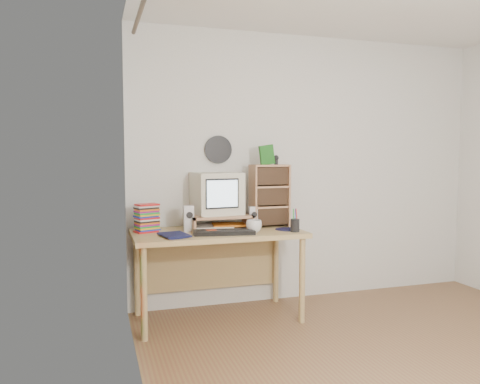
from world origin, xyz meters
TOP-DOWN VIEW (x-y plane):
  - floor at (0.00, 0.00)m, footprint 3.50×3.50m
  - back_wall at (0.00, 1.75)m, footprint 3.50×0.00m
  - left_wall at (-1.75, 0.00)m, footprint 0.00×3.50m
  - curtain at (-1.71, 0.48)m, footprint 0.00×2.20m
  - wall_disc at (-0.93, 1.73)m, footprint 0.25×0.02m
  - desk at (-1.03, 1.44)m, footprint 1.40×0.70m
  - monitor_riser at (-0.98, 1.48)m, footprint 0.52×0.30m
  - crt_monitor at (-0.99, 1.53)m, footprint 0.42×0.42m
  - speaker_left at (-1.26, 1.43)m, footprint 0.09×0.09m
  - speaker_right at (-0.70, 1.45)m, footprint 0.08×0.08m
  - keyboard at (-1.02, 1.20)m, footprint 0.51×0.24m
  - dvd_stack at (-1.60, 1.50)m, footprint 0.20×0.17m
  - cd_rack at (-0.52, 1.50)m, footprint 0.33×0.19m
  - mug at (-0.77, 1.22)m, footprint 0.15×0.15m
  - diary at (-1.51, 1.21)m, footprint 0.27×0.22m
  - mousepad at (-0.44, 1.28)m, footprint 0.22×0.22m
  - pen_cup at (-0.43, 1.15)m, footprint 0.09×0.09m
  - papers at (-0.98, 1.50)m, footprint 0.35×0.28m
  - red_box at (-1.12, 1.22)m, footprint 0.08×0.05m
  - game_box at (-0.56, 1.48)m, footprint 0.14×0.05m
  - webcam at (-0.46, 1.50)m, footprint 0.05×0.05m

SIDE VIEW (x-z plane):
  - floor at x=0.00m, z-range 0.00..0.00m
  - desk at x=-1.03m, z-range 0.24..0.99m
  - mousepad at x=-0.44m, z-range 0.75..0.75m
  - keyboard at x=-1.02m, z-range 0.75..0.78m
  - red_box at x=-1.12m, z-range 0.75..0.79m
  - papers at x=-0.98m, z-range 0.75..0.79m
  - diary at x=-1.51m, z-range 0.75..0.80m
  - mug at x=-0.77m, z-range 0.75..0.85m
  - pen_cup at x=-0.43m, z-range 0.75..0.90m
  - monitor_riser at x=-0.98m, z-range 0.78..0.90m
  - speaker_right at x=-0.70m, z-range 0.75..0.94m
  - speaker_left at x=-1.26m, z-range 0.75..0.97m
  - dvd_stack at x=-1.60m, z-range 0.75..1.00m
  - cd_rack at x=-0.52m, z-range 0.75..1.30m
  - crt_monitor at x=-0.99m, z-range 0.87..1.23m
  - curtain at x=-1.71m, z-range 0.05..2.25m
  - back_wall at x=0.00m, z-range -0.50..3.00m
  - left_wall at x=-1.75m, z-range -0.50..3.00m
  - webcam at x=-0.46m, z-range 1.30..1.38m
  - game_box at x=-0.56m, z-range 1.30..1.47m
  - wall_disc at x=-0.93m, z-range 1.30..1.55m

